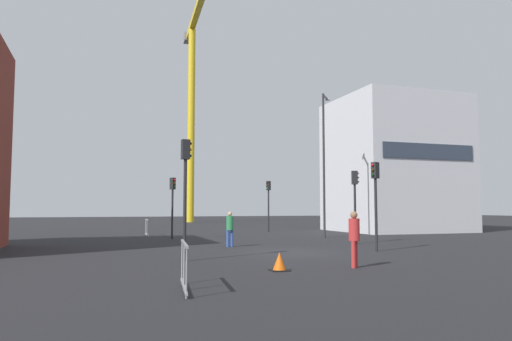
# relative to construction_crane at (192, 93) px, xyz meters

# --- Properties ---
(ground) EXTENTS (160.00, 160.00, 0.00)m
(ground) POSITION_rel_construction_crane_xyz_m (-3.49, -41.32, -16.43)
(ground) COLOR black
(office_block) EXTENTS (9.07, 8.48, 10.44)m
(office_block) POSITION_rel_construction_crane_xyz_m (11.26, -27.36, -11.21)
(office_block) COLOR silver
(office_block) RESTS_ON ground
(construction_crane) EXTENTS (1.99, 14.74, 25.79)m
(construction_crane) POSITION_rel_construction_crane_xyz_m (0.00, 0.00, 0.00)
(construction_crane) COLOR yellow
(construction_crane) RESTS_ON ground
(streetlamp_tall) EXTENTS (1.07, 1.16, 9.01)m
(streetlamp_tall) POSITION_rel_construction_crane_xyz_m (2.27, -33.04, -11.30)
(streetlamp_tall) COLOR #2D2D30
(streetlamp_tall) RESTS_ON ground
(traffic_light_verge) EXTENTS (0.39, 0.31, 3.76)m
(traffic_light_verge) POSITION_rel_construction_crane_xyz_m (1.47, -38.16, -13.90)
(traffic_light_verge) COLOR #232326
(traffic_light_verge) RESTS_ON ground
(traffic_light_island) EXTENTS (0.38, 0.28, 4.27)m
(traffic_light_island) POSITION_rel_construction_crane_xyz_m (-8.23, -43.28, -13.59)
(traffic_light_island) COLOR #232326
(traffic_light_island) RESTS_ON ground
(traffic_light_far) EXTENTS (0.39, 0.33, 3.81)m
(traffic_light_far) POSITION_rel_construction_crane_xyz_m (0.18, -42.14, -13.86)
(traffic_light_far) COLOR #232326
(traffic_light_far) RESTS_ON ground
(traffic_light_corner) EXTENTS (0.36, 0.38, 3.64)m
(traffic_light_corner) POSITION_rel_construction_crane_xyz_m (-6.90, -31.32, -13.97)
(traffic_light_corner) COLOR #232326
(traffic_light_corner) RESTS_ON ground
(traffic_light_crosswalk) EXTENTS (0.39, 0.34, 3.88)m
(traffic_light_crosswalk) POSITION_rel_construction_crane_xyz_m (1.28, -25.42, -13.82)
(traffic_light_crosswalk) COLOR #232326
(traffic_light_crosswalk) RESTS_ON ground
(pedestrian_walking) EXTENTS (0.34, 0.34, 1.75)m
(pedestrian_walking) POSITION_rel_construction_crane_xyz_m (-3.53, -46.78, -15.42)
(pedestrian_walking) COLOR red
(pedestrian_walking) RESTS_ON ground
(pedestrian_waiting) EXTENTS (0.34, 0.34, 1.67)m
(pedestrian_waiting) POSITION_rel_construction_crane_xyz_m (-5.15, -37.91, -15.47)
(pedestrian_waiting) COLOR #33519E
(pedestrian_waiting) RESTS_ON ground
(safety_barrier_mid_span) EXTENTS (0.06, 2.10, 1.08)m
(safety_barrier_mid_span) POSITION_rel_construction_crane_xyz_m (-8.02, -27.74, -15.87)
(safety_barrier_mid_span) COLOR #B2B5BA
(safety_barrier_mid_span) RESTS_ON ground
(safety_barrier_rear) EXTENTS (0.32, 2.16, 1.08)m
(safety_barrier_rear) POSITION_rel_construction_crane_xyz_m (-9.28, -49.24, -15.87)
(safety_barrier_rear) COLOR gray
(safety_barrier_rear) RESTS_ON ground
(traffic_cone_on_verge) EXTENTS (0.54, 0.54, 0.54)m
(traffic_cone_on_verge) POSITION_rel_construction_crane_xyz_m (-6.01, -46.72, -16.18)
(traffic_cone_on_verge) COLOR black
(traffic_cone_on_verge) RESTS_ON ground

